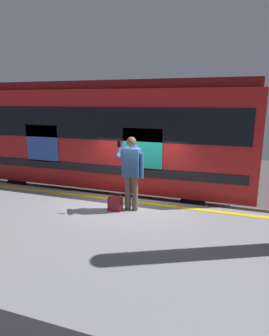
{
  "coord_description": "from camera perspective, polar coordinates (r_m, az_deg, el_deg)",
  "views": [
    {
      "loc": [
        -2.37,
        6.9,
        3.53
      ],
      "look_at": [
        -0.1,
        0.3,
        1.88
      ],
      "focal_mm": 30.72,
      "sensor_mm": 36.0,
      "label": 1
    }
  ],
  "objects": [
    {
      "name": "safety_line",
      "position": [
        7.46,
        -0.73,
        -6.65
      ],
      "size": [
        14.34,
        0.16,
        0.01
      ],
      "primitive_type": "cube",
      "color": "yellow",
      "rests_on": "platform"
    },
    {
      "name": "handbag",
      "position": [
        6.86,
        -3.86,
        -6.98
      ],
      "size": [
        0.32,
        0.29,
        0.38
      ],
      "color": "maroon",
      "rests_on": "platform"
    },
    {
      "name": "platform",
      "position": [
        6.03,
        -7.29,
        -17.09
      ],
      "size": [
        14.63,
        4.52,
        0.98
      ],
      "primitive_type": "cube",
      "color": "gray",
      "rests_on": "ground"
    },
    {
      "name": "track_rail_far",
      "position": [
        10.31,
        4.62,
        -6.3
      ],
      "size": [
        19.02,
        0.08,
        0.16
      ],
      "primitive_type": "cube",
      "color": "slate",
      "rests_on": "ground"
    },
    {
      "name": "ground_plane",
      "position": [
        8.11,
        0.02,
        -12.53
      ],
      "size": [
        23.42,
        23.42,
        0.0
      ],
      "primitive_type": "plane",
      "color": "#4C4742"
    },
    {
      "name": "train_carriage",
      "position": [
        9.59,
        -5.17,
        7.02
      ],
      "size": [
        9.17,
        2.77,
        3.91
      ],
      "color": "red",
      "rests_on": "ground"
    },
    {
      "name": "passenger",
      "position": [
        6.65,
        -0.58,
        0.07
      ],
      "size": [
        0.57,
        0.55,
        1.75
      ],
      "color": "brown",
      "rests_on": "platform"
    },
    {
      "name": "track_rail_near",
      "position": [
        9.02,
        2.3,
        -9.21
      ],
      "size": [
        19.02,
        0.08,
        0.16
      ],
      "primitive_type": "cube",
      "color": "slate",
      "rests_on": "ground"
    }
  ]
}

